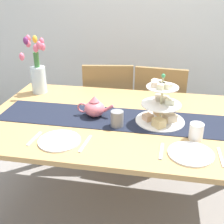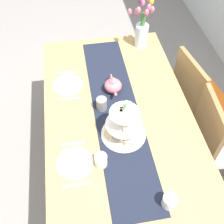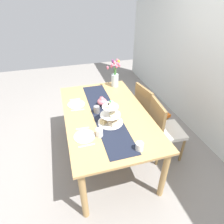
% 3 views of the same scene
% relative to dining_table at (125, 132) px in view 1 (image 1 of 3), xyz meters
% --- Properties ---
extents(ground_plane, '(8.00, 8.00, 0.00)m').
position_rel_dining_table_xyz_m(ground_plane, '(0.00, 0.00, -0.66)').
color(ground_plane, gray).
extents(room_wall_rear, '(6.00, 0.08, 2.60)m').
position_rel_dining_table_xyz_m(room_wall_rear, '(0.00, 1.62, 0.64)').
color(room_wall_rear, silver).
rests_on(room_wall_rear, ground_plane).
extents(dining_table, '(1.76, 1.04, 0.75)m').
position_rel_dining_table_xyz_m(dining_table, '(0.00, 0.00, 0.00)').
color(dining_table, tan).
rests_on(dining_table, ground_plane).
extents(chair_left, '(0.48, 0.48, 0.91)m').
position_rel_dining_table_xyz_m(chair_left, '(-0.25, 0.75, -0.16)').
color(chair_left, olive).
rests_on(chair_left, ground_plane).
extents(chair_right, '(0.45, 0.45, 0.91)m').
position_rel_dining_table_xyz_m(chair_right, '(0.21, 0.75, -0.16)').
color(chair_right, olive).
rests_on(chair_right, ground_plane).
extents(table_runner, '(1.60, 0.32, 0.00)m').
position_rel_dining_table_xyz_m(table_runner, '(0.00, -0.01, 0.09)').
color(table_runner, black).
rests_on(table_runner, dining_table).
extents(tiered_cake_stand, '(0.30, 0.30, 0.30)m').
position_rel_dining_table_xyz_m(tiered_cake_stand, '(0.22, -0.00, 0.19)').
color(tiered_cake_stand, beige).
rests_on(tiered_cake_stand, table_runner).
extents(teapot, '(0.24, 0.13, 0.14)m').
position_rel_dining_table_xyz_m(teapot, '(-0.20, 0.00, 0.15)').
color(teapot, '#D66B75').
rests_on(teapot, table_runner).
extents(tulip_vase, '(0.17, 0.21, 0.43)m').
position_rel_dining_table_xyz_m(tulip_vase, '(-0.72, 0.34, 0.26)').
color(tulip_vase, silver).
rests_on(tulip_vase, dining_table).
extents(dinner_plate_left, '(0.23, 0.23, 0.01)m').
position_rel_dining_table_xyz_m(dinner_plate_left, '(-0.31, -0.34, 0.10)').
color(dinner_plate_left, white).
rests_on(dinner_plate_left, dining_table).
extents(fork_left, '(0.03, 0.15, 0.01)m').
position_rel_dining_table_xyz_m(fork_left, '(-0.46, -0.34, 0.10)').
color(fork_left, silver).
rests_on(fork_left, dining_table).
extents(knife_left, '(0.03, 0.17, 0.01)m').
position_rel_dining_table_xyz_m(knife_left, '(-0.17, -0.34, 0.10)').
color(knife_left, silver).
rests_on(knife_left, dining_table).
extents(dinner_plate_right, '(0.23, 0.23, 0.01)m').
position_rel_dining_table_xyz_m(dinner_plate_right, '(0.38, -0.34, 0.10)').
color(dinner_plate_right, white).
rests_on(dinner_plate_right, dining_table).
extents(fork_right, '(0.02, 0.15, 0.01)m').
position_rel_dining_table_xyz_m(fork_right, '(0.24, -0.34, 0.10)').
color(fork_right, silver).
rests_on(fork_right, dining_table).
extents(knife_right, '(0.02, 0.17, 0.01)m').
position_rel_dining_table_xyz_m(knife_right, '(0.53, -0.34, 0.10)').
color(knife_right, silver).
rests_on(knife_right, dining_table).
extents(mug_grey, '(0.08, 0.08, 0.09)m').
position_rel_dining_table_xyz_m(mug_grey, '(-0.03, -0.11, 0.14)').
color(mug_grey, slate).
rests_on(mug_grey, table_runner).
extents(mug_white_text, '(0.08, 0.08, 0.09)m').
position_rel_dining_table_xyz_m(mug_white_text, '(0.42, -0.18, 0.14)').
color(mug_white_text, white).
rests_on(mug_white_text, dining_table).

